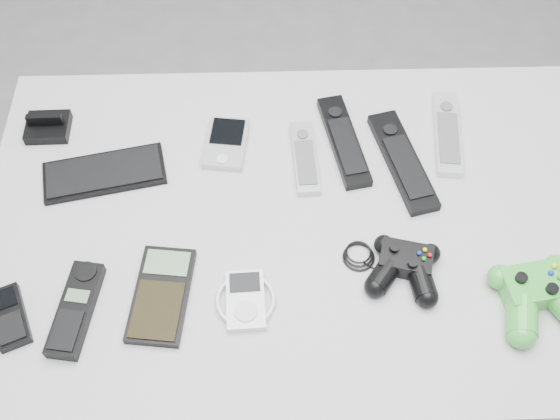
{
  "coord_description": "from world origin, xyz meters",
  "views": [
    {
      "loc": [
        -0.13,
        -0.59,
        1.79
      ],
      "look_at": [
        -0.12,
        0.06,
        0.8
      ],
      "focal_mm": 42.0,
      "sensor_mm": 36.0,
      "label": 1
    }
  ],
  "objects_px": {
    "remote_black_a": "(344,140)",
    "mobile_phone": "(9,317)",
    "pda": "(226,143)",
    "mp3_player": "(246,300)",
    "controller_black": "(405,265)",
    "remote_silver_b": "(447,133)",
    "desk": "(298,237)",
    "remote_silver_a": "(305,157)",
    "calculator": "(161,295)",
    "remote_black_b": "(403,160)",
    "controller_green": "(539,294)",
    "pda_keyboard": "(104,173)",
    "cordless_handset": "(76,309)"
  },
  "relations": [
    {
      "from": "remote_silver_b",
      "to": "controller_black",
      "type": "xyz_separation_m",
      "value": [
        -0.13,
        -0.3,
        0.01
      ]
    },
    {
      "from": "remote_silver_b",
      "to": "controller_black",
      "type": "bearing_deg",
      "value": -106.1
    },
    {
      "from": "desk",
      "to": "remote_silver_a",
      "type": "height_order",
      "value": "remote_silver_a"
    },
    {
      "from": "pda",
      "to": "controller_black",
      "type": "height_order",
      "value": "controller_black"
    },
    {
      "from": "pda_keyboard",
      "to": "mobile_phone",
      "type": "bearing_deg",
      "value": -123.63
    },
    {
      "from": "pda_keyboard",
      "to": "cordless_handset",
      "type": "xyz_separation_m",
      "value": [
        -0.01,
        -0.29,
        0.01
      ]
    },
    {
      "from": "remote_silver_b",
      "to": "mp3_player",
      "type": "xyz_separation_m",
      "value": [
        -0.4,
        -0.36,
        -0.0
      ]
    },
    {
      "from": "desk",
      "to": "pda",
      "type": "distance_m",
      "value": 0.23
    },
    {
      "from": "pda",
      "to": "remote_black_b",
      "type": "bearing_deg",
      "value": -1.67
    },
    {
      "from": "remote_black_a",
      "to": "mobile_phone",
      "type": "xyz_separation_m",
      "value": [
        -0.58,
        -0.36,
        -0.0
      ]
    },
    {
      "from": "pda_keyboard",
      "to": "remote_silver_b",
      "type": "distance_m",
      "value": 0.68
    },
    {
      "from": "remote_black_a",
      "to": "cordless_handset",
      "type": "bearing_deg",
      "value": -154.43
    },
    {
      "from": "controller_green",
      "to": "mobile_phone",
      "type": "bearing_deg",
      "value": 171.28
    },
    {
      "from": "desk",
      "to": "remote_silver_a",
      "type": "xyz_separation_m",
      "value": [
        0.02,
        0.13,
        0.08
      ]
    },
    {
      "from": "cordless_handset",
      "to": "mp3_player",
      "type": "relative_size",
      "value": 1.57
    },
    {
      "from": "remote_black_a",
      "to": "cordless_handset",
      "type": "distance_m",
      "value": 0.59
    },
    {
      "from": "remote_silver_a",
      "to": "mobile_phone",
      "type": "height_order",
      "value": "same"
    },
    {
      "from": "remote_silver_a",
      "to": "calculator",
      "type": "height_order",
      "value": "remote_silver_a"
    },
    {
      "from": "cordless_handset",
      "to": "remote_black_a",
      "type": "bearing_deg",
      "value": 45.47
    },
    {
      "from": "calculator",
      "to": "controller_green",
      "type": "relative_size",
      "value": 1.09
    },
    {
      "from": "pda_keyboard",
      "to": "controller_black",
      "type": "relative_size",
      "value": 1.07
    },
    {
      "from": "desk",
      "to": "remote_black_b",
      "type": "xyz_separation_m",
      "value": [
        0.21,
        0.12,
        0.08
      ]
    },
    {
      "from": "remote_black_a",
      "to": "remote_silver_b",
      "type": "distance_m",
      "value": 0.21
    },
    {
      "from": "remote_silver_a",
      "to": "remote_black_b",
      "type": "xyz_separation_m",
      "value": [
        0.19,
        -0.01,
        0.0
      ]
    },
    {
      "from": "mobile_phone",
      "to": "controller_green",
      "type": "xyz_separation_m",
      "value": [
        0.88,
        0.01,
        0.02
      ]
    },
    {
      "from": "pda",
      "to": "controller_black",
      "type": "bearing_deg",
      "value": -35.35
    },
    {
      "from": "remote_black_a",
      "to": "mp3_player",
      "type": "bearing_deg",
      "value": -130.46
    },
    {
      "from": "pda",
      "to": "controller_black",
      "type": "xyz_separation_m",
      "value": [
        0.31,
        -0.29,
        0.01
      ]
    },
    {
      "from": "desk",
      "to": "cordless_handset",
      "type": "xyz_separation_m",
      "value": [
        -0.38,
        -0.18,
        0.08
      ]
    },
    {
      "from": "remote_black_a",
      "to": "controller_black",
      "type": "distance_m",
      "value": 0.3
    },
    {
      "from": "cordless_handset",
      "to": "mp3_player",
      "type": "bearing_deg",
      "value": 11.22
    },
    {
      "from": "desk",
      "to": "controller_green",
      "type": "relative_size",
      "value": 7.1
    },
    {
      "from": "mp3_player",
      "to": "desk",
      "type": "bearing_deg",
      "value": 57.84
    },
    {
      "from": "remote_silver_b",
      "to": "remote_black_b",
      "type": "bearing_deg",
      "value": -138.81
    },
    {
      "from": "calculator",
      "to": "remote_black_b",
      "type": "bearing_deg",
      "value": 38.39
    },
    {
      "from": "pda_keyboard",
      "to": "remote_black_b",
      "type": "distance_m",
      "value": 0.57
    },
    {
      "from": "desk",
      "to": "pda_keyboard",
      "type": "height_order",
      "value": "pda_keyboard"
    },
    {
      "from": "mobile_phone",
      "to": "controller_green",
      "type": "height_order",
      "value": "controller_green"
    },
    {
      "from": "remote_black_a",
      "to": "controller_black",
      "type": "height_order",
      "value": "controller_black"
    },
    {
      "from": "pda",
      "to": "controller_green",
      "type": "relative_size",
      "value": 0.75
    },
    {
      "from": "pda",
      "to": "mp3_player",
      "type": "bearing_deg",
      "value": -76.13
    },
    {
      "from": "mobile_phone",
      "to": "calculator",
      "type": "distance_m",
      "value": 0.25
    },
    {
      "from": "remote_black_b",
      "to": "cordless_handset",
      "type": "bearing_deg",
      "value": -166.7
    },
    {
      "from": "pda_keyboard",
      "to": "mobile_phone",
      "type": "distance_m",
      "value": 0.32
    },
    {
      "from": "remote_silver_b",
      "to": "cordless_handset",
      "type": "relative_size",
      "value": 1.23
    },
    {
      "from": "desk",
      "to": "remote_black_b",
      "type": "distance_m",
      "value": 0.25
    },
    {
      "from": "desk",
      "to": "controller_green",
      "type": "bearing_deg",
      "value": -24.44
    },
    {
      "from": "pda",
      "to": "remote_silver_b",
      "type": "bearing_deg",
      "value": 9.12
    },
    {
      "from": "remote_silver_b",
      "to": "cordless_handset",
      "type": "bearing_deg",
      "value": -145.24
    },
    {
      "from": "pda_keyboard",
      "to": "controller_black",
      "type": "distance_m",
      "value": 0.59
    }
  ]
}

